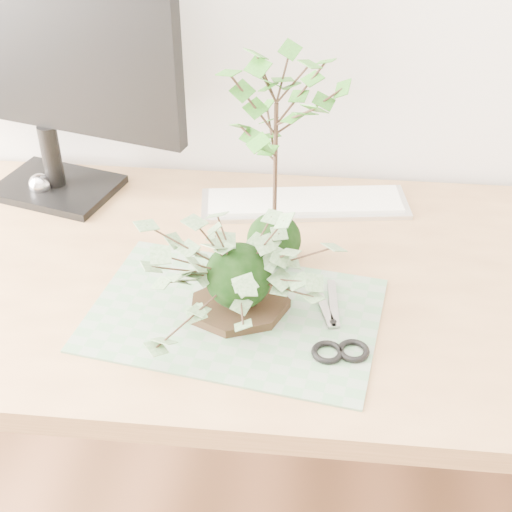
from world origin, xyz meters
name	(u,v)px	position (x,y,z in m)	size (l,w,h in m)	color
desk	(255,312)	(-0.01, 1.23, 0.65)	(1.60, 0.70, 0.74)	tan
cutting_mat	(234,314)	(-0.03, 1.11, 0.74)	(0.45, 0.30, 0.00)	#5A8B5F
stone_dish	(239,306)	(-0.03, 1.12, 0.75)	(0.17, 0.17, 0.01)	black
ivy_kokedama	(238,250)	(-0.03, 1.12, 0.86)	(0.29, 0.29, 0.21)	black
maple_kokedama	(276,117)	(0.02, 1.27, 1.01)	(0.27, 0.27, 0.39)	black
keyboard	(305,203)	(0.06, 1.46, 0.75)	(0.42, 0.17, 0.02)	silver
monitor	(33,47)	(-0.44, 1.48, 1.03)	(0.57, 0.22, 0.51)	black
foil_ball	(40,185)	(-0.47, 1.45, 0.76)	(0.05, 0.05, 0.05)	silver
scissors	(334,340)	(0.13, 1.06, 0.75)	(0.10, 0.20, 0.01)	gray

